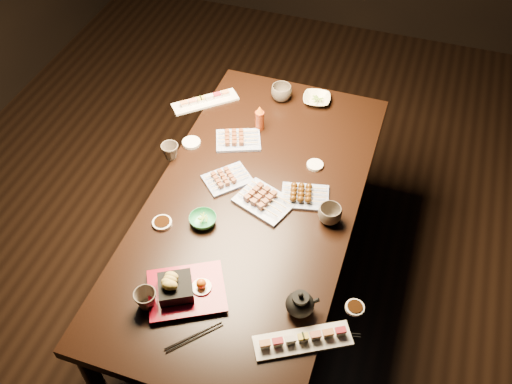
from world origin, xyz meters
The scene contains 23 objects.
ground centered at (0.00, 0.00, 0.00)m, with size 5.00×5.00×0.00m, color black.
dining_table centered at (0.22, -0.30, 0.38)m, with size 0.90×1.80×0.75m, color black.
sushi_platter_near centered at (0.61, -0.87, 0.77)m, with size 0.36×0.10×0.04m, color white, non-canonical shape.
sushi_platter_far centered at (-0.24, 0.29, 0.77)m, with size 0.35×0.10×0.04m, color white, non-canonical shape.
yakitori_plate_center centered at (0.07, -0.20, 0.78)m, with size 0.20×0.15×0.05m, color #828EB6, non-canonical shape.
yakitori_plate_right centered at (0.27, -0.28, 0.78)m, with size 0.24×0.18×0.06m, color #828EB6, non-canonical shape.
yakitori_plate_left centered at (0.03, 0.06, 0.78)m, with size 0.21×0.16×0.05m, color #828EB6, non-canonical shape.
tsukune_plate centered at (0.44, -0.19, 0.78)m, with size 0.21×0.15×0.05m, color #828EB6, non-canonical shape.
edamame_bowl_green centered at (0.06, -0.47, 0.77)m, with size 0.12×0.12×0.04m, color #32995E.
edamame_bowl_cream centered at (0.32, 0.48, 0.77)m, with size 0.14×0.14×0.04m, color beige.
tempura_tray centered at (0.14, -0.82, 0.80)m, with size 0.29×0.23×0.11m, color black, non-canonical shape.
teacup_near_left centered at (0.01, -0.92, 0.79)m, with size 0.09×0.09×0.08m, color brown.
teacup_mid_right centered at (0.57, -0.29, 0.79)m, with size 0.10×0.10×0.08m, color brown.
teacup_far_left centered at (-0.24, -0.15, 0.79)m, with size 0.08×0.08×0.08m, color brown.
teacup_far_right centered at (0.13, 0.44, 0.79)m, with size 0.11×0.11×0.08m, color brown.
teapot centered at (0.57, -0.75, 0.80)m, with size 0.13×0.13×0.11m, color black, non-canonical shape.
condiment_bottle centered at (0.10, 0.19, 0.82)m, with size 0.05×0.05×0.14m, color maroon.
sauce_dish_west centered at (-0.10, -0.53, 0.76)m, with size 0.08×0.08×0.01m, color white.
sauce_dish_east centered at (0.43, 0.02, 0.76)m, with size 0.08×0.08×0.01m, color white.
sauce_dish_se centered at (0.76, -0.68, 0.76)m, with size 0.07×0.07×0.01m, color white.
sauce_dish_nw centered at (-0.18, -0.03, 0.76)m, with size 0.09×0.09×0.02m, color white.
chopsticks_near centered at (0.23, -0.98, 0.75)m, with size 0.23×0.02×0.01m, color black, non-canonical shape.
chopsticks_se centered at (0.70, -0.81, 0.75)m, with size 0.21×0.02×0.01m, color black, non-canonical shape.
Camera 1 is at (0.77, -1.87, 2.65)m, focal length 40.00 mm.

